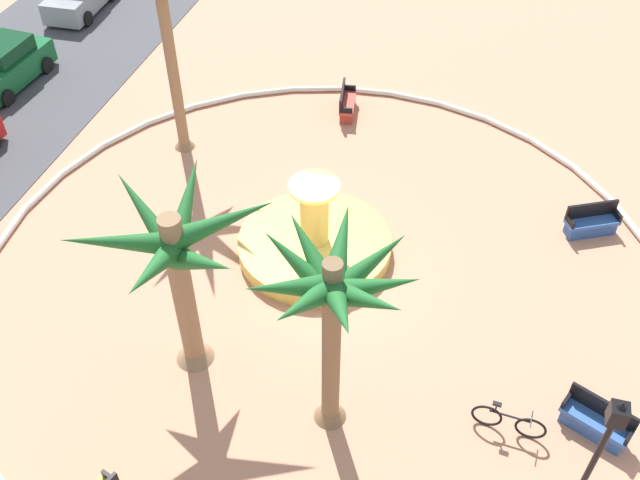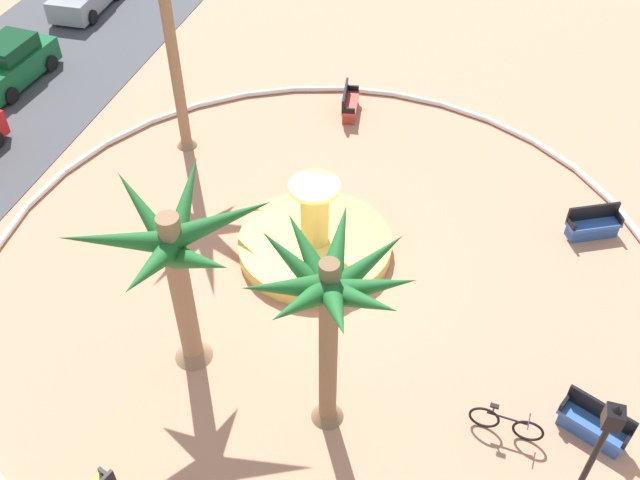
{
  "view_description": "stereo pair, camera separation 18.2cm",
  "coord_description": "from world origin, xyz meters",
  "views": [
    {
      "loc": [
        -13.62,
        -3.73,
        14.69
      ],
      "look_at": [
        0.23,
        0.13,
        1.0
      ],
      "focal_mm": 40.22,
      "sensor_mm": 36.0,
      "label": 1
    },
    {
      "loc": [
        -13.57,
        -3.9,
        14.69
      ],
      "look_at": [
        0.23,
        0.13,
        1.0
      ],
      "focal_mm": 40.22,
      "sensor_mm": 36.0,
      "label": 2
    }
  ],
  "objects": [
    {
      "name": "lamppost",
      "position": [
        -5.65,
        -6.83,
        2.57
      ],
      "size": [
        0.32,
        0.32,
        4.39
      ],
      "color": "black",
      "rests_on": "ground"
    },
    {
      "name": "parked_car_third",
      "position": [
        6.46,
        14.25,
        0.78
      ],
      "size": [
        4.09,
        2.09,
        1.67
      ],
      "color": "#145B2D",
      "rests_on": "ground"
    },
    {
      "name": "bicycle_red_frame",
      "position": [
        -3.79,
        -5.47,
        0.38
      ],
      "size": [
        0.44,
        1.72,
        0.94
      ],
      "color": "black",
      "rests_on": "ground"
    },
    {
      "name": "plaza_curb",
      "position": [
        0.0,
        0.0,
        0.1
      ],
      "size": [
        19.35,
        19.35,
        0.2
      ],
      "primitive_type": "torus",
      "color": "silver",
      "rests_on": "ground"
    },
    {
      "name": "palm_tree_by_curb",
      "position": [
        -3.77,
        2.3,
        3.58
      ],
      "size": [
        4.55,
        4.26,
        4.99
      ],
      "color": "#8E6B4C",
      "rests_on": "ground"
    },
    {
      "name": "palm_tree_mid_plaza",
      "position": [
        -4.54,
        -1.45,
        4.26
      ],
      "size": [
        3.64,
        3.52,
        5.42
      ],
      "color": "brown",
      "rests_on": "ground"
    },
    {
      "name": "bench_southwest",
      "position": [
        -3.26,
        -7.39,
        0.35
      ],
      "size": [
        1.11,
        1.66,
        1.0
      ],
      "color": "#335BA8",
      "rests_on": "ground"
    },
    {
      "name": "ground_plane",
      "position": [
        0.0,
        0.0,
        0.0
      ],
      "size": [
        80.0,
        80.0,
        0.0
      ],
      "primitive_type": "plane",
      "color": "tan"
    },
    {
      "name": "bench_east",
      "position": [
        3.73,
        -7.27,
        0.35
      ],
      "size": [
        1.17,
        1.65,
        1.0
      ],
      "color": "#335BA8",
      "rests_on": "ground"
    },
    {
      "name": "bench_north",
      "position": [
        7.99,
        1.28,
        0.35
      ],
      "size": [
        1.66,
        0.74,
        1.0
      ],
      "color": "#B73D33",
      "rests_on": "ground"
    },
    {
      "name": "fountain",
      "position": [
        0.76,
        0.45,
        0.34
      ],
      "size": [
        4.46,
        4.46,
        2.48
      ],
      "color": "gold",
      "rests_on": "ground"
    }
  ]
}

